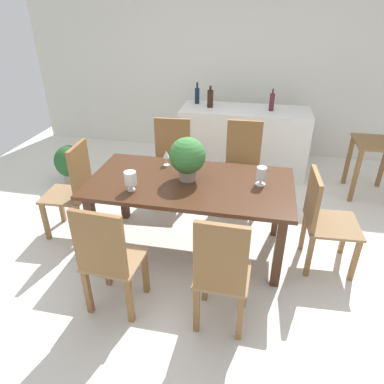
# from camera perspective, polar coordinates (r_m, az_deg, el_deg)

# --- Properties ---
(ground_plane) EXTENTS (7.04, 7.04, 0.00)m
(ground_plane) POSITION_cam_1_polar(r_m,az_deg,el_deg) (3.88, 0.31, -6.99)
(ground_plane) COLOR silver
(back_wall) EXTENTS (6.40, 0.10, 2.60)m
(back_wall) POSITION_cam_1_polar(r_m,az_deg,el_deg) (5.79, 5.71, 19.18)
(back_wall) COLOR silver
(back_wall) RESTS_ON ground
(dining_table) EXTENTS (1.93, 0.99, 0.76)m
(dining_table) POSITION_cam_1_polar(r_m,az_deg,el_deg) (3.36, -0.30, 0.29)
(dining_table) COLOR #422616
(dining_table) RESTS_ON ground
(chair_head_end) EXTENTS (0.47, 0.44, 1.03)m
(chair_head_end) POSITION_cam_1_polar(r_m,az_deg,el_deg) (3.84, -18.56, 0.71)
(chair_head_end) COLOR brown
(chair_head_end) RESTS_ON ground
(chair_near_right) EXTENTS (0.41, 0.41, 1.03)m
(chair_near_right) POSITION_cam_1_polar(r_m,az_deg,el_deg) (2.59, 4.77, -12.86)
(chair_near_right) COLOR brown
(chair_near_right) RESTS_ON ground
(chair_far_left) EXTENTS (0.51, 0.51, 1.01)m
(chair_far_left) POSITION_cam_1_polar(r_m,az_deg,el_deg) (4.36, -3.35, 5.71)
(chair_far_left) COLOR brown
(chair_far_left) RESTS_ON ground
(chair_foot_end) EXTENTS (0.50, 0.50, 0.95)m
(chair_foot_end) POSITION_cam_1_polar(r_m,az_deg,el_deg) (3.43, 20.32, -3.72)
(chair_foot_end) COLOR brown
(chair_foot_end) RESTS_ON ground
(chair_near_left) EXTENTS (0.46, 0.43, 1.01)m
(chair_near_left) POSITION_cam_1_polar(r_m,az_deg,el_deg) (2.79, -13.50, -10.24)
(chair_near_left) COLOR brown
(chair_near_left) RESTS_ON ground
(chair_far_right) EXTENTS (0.46, 0.47, 1.04)m
(chair_far_right) POSITION_cam_1_polar(r_m,az_deg,el_deg) (4.23, 8.17, 4.84)
(chair_far_right) COLOR brown
(chair_far_right) RESTS_ON ground
(flower_centerpiece) EXTENTS (0.34, 0.34, 0.42)m
(flower_centerpiece) POSITION_cam_1_polar(r_m,az_deg,el_deg) (3.26, -0.75, 5.72)
(flower_centerpiece) COLOR gray
(flower_centerpiece) RESTS_ON dining_table
(crystal_vase_left) EXTENTS (0.09, 0.09, 0.18)m
(crystal_vase_left) POSITION_cam_1_polar(r_m,az_deg,el_deg) (3.28, 11.17, 2.83)
(crystal_vase_left) COLOR silver
(crystal_vase_left) RESTS_ON dining_table
(crystal_vase_center_near) EXTENTS (0.11, 0.11, 0.18)m
(crystal_vase_center_near) POSITION_cam_1_polar(r_m,az_deg,el_deg) (3.16, -9.95, 2.11)
(crystal_vase_center_near) COLOR silver
(crystal_vase_center_near) RESTS_ON dining_table
(wine_glass) EXTENTS (0.07, 0.07, 0.16)m
(wine_glass) POSITION_cam_1_polar(r_m,az_deg,el_deg) (3.61, -4.18, 6.01)
(wine_glass) COLOR silver
(wine_glass) RESTS_ON dining_table
(kitchen_counter) EXTENTS (1.79, 0.66, 0.92)m
(kitchen_counter) POSITION_cam_1_polar(r_m,az_deg,el_deg) (5.20, 8.31, 8.26)
(kitchen_counter) COLOR silver
(kitchen_counter) RESTS_ON ground
(wine_bottle_dark) EXTENTS (0.07, 0.07, 0.29)m
(wine_bottle_dark) POSITION_cam_1_polar(r_m,az_deg,el_deg) (5.02, 12.80, 14.05)
(wine_bottle_dark) COLOR #511E28
(wine_bottle_dark) RESTS_ON kitchen_counter
(wine_bottle_green) EXTENTS (0.07, 0.07, 0.30)m
(wine_bottle_green) POSITION_cam_1_polar(r_m,az_deg,el_deg) (5.26, 0.83, 15.39)
(wine_bottle_green) COLOR #0F1E38
(wine_bottle_green) RESTS_ON kitchen_counter
(wine_bottle_clear) EXTENTS (0.08, 0.08, 0.29)m
(wine_bottle_clear) POSITION_cam_1_polar(r_m,az_deg,el_deg) (5.08, 2.97, 14.91)
(wine_bottle_clear) COLOR black
(wine_bottle_clear) RESTS_ON kitchen_counter
(side_table) EXTENTS (0.52, 0.58, 0.72)m
(side_table) POSITION_cam_1_polar(r_m,az_deg,el_deg) (4.99, 27.33, 5.23)
(side_table) COLOR brown
(side_table) RESTS_ON ground
(potted_plant_floor) EXTENTS (0.39, 0.39, 0.54)m
(potted_plant_floor) POSITION_cam_1_polar(r_m,az_deg,el_deg) (5.09, -19.19, 4.47)
(potted_plant_floor) COLOR #9E9384
(potted_plant_floor) RESTS_ON ground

